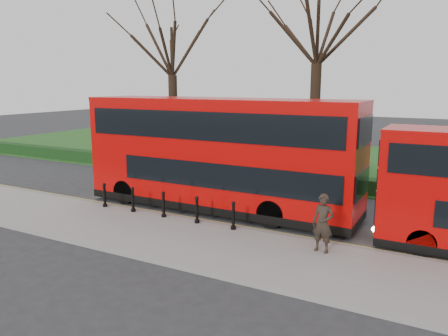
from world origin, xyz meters
The scene contains 12 objects.
ground centered at (0.00, 0.00, 0.00)m, with size 120.00×120.00×0.00m, color #28282B.
pavement centered at (0.00, -3.00, 0.07)m, with size 60.00×4.00×0.15m, color gray.
kerb centered at (0.00, -1.00, 0.07)m, with size 60.00×0.25×0.16m, color slate.
grass_verge centered at (0.00, 15.00, 0.03)m, with size 60.00×18.00×0.06m, color #1B4F1A.
hedge centered at (0.00, 6.80, 0.40)m, with size 60.00×0.90×0.80m, color black.
yellow_line_outer centered at (0.00, -0.70, 0.01)m, with size 60.00×0.10×0.01m, color yellow.
yellow_line_inner centered at (0.00, -0.50, 0.01)m, with size 60.00×0.10×0.01m, color yellow.
tree_left centered at (-8.00, 10.00, 7.86)m, with size 6.92×6.92×10.82m.
tree_mid centered at (2.00, 10.00, 8.61)m, with size 7.58×7.58×11.85m.
bollard_row centered at (-0.62, -1.35, 0.65)m, with size 6.43×0.15×1.00m.
bus_lead centered at (0.54, 1.09, 2.42)m, with size 12.06×2.77×4.80m.
pedestrian centered at (6.00, -1.94, 1.10)m, with size 0.69×0.45×1.89m, color #2C231B.
Camera 1 is at (9.52, -15.00, 5.44)m, focal length 35.00 mm.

